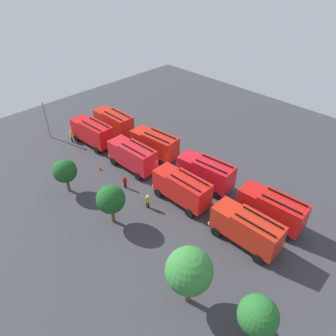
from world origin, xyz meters
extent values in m
plane|color=#38383D|center=(0.00, 0.00, 0.00)|extent=(63.95, 63.95, 0.00)
cube|color=red|center=(-11.01, -1.80, 2.10)|extent=(2.33, 2.61, 2.60)
cube|color=#8C9EAD|center=(-9.96, -1.74, 2.41)|extent=(0.19, 2.13, 1.46)
cube|color=red|center=(-14.51, -1.99, 2.25)|extent=(4.93, 2.75, 2.90)
cube|color=black|center=(-14.54, -1.30, 3.82)|extent=(4.32, 0.35, 0.12)
cube|color=black|center=(-14.47, -2.67, 3.82)|extent=(4.32, 0.35, 0.12)
cube|color=silver|center=(-9.81, -1.73, 0.95)|extent=(0.33, 2.38, 0.28)
cylinder|color=black|center=(-10.88, -0.59, 0.55)|extent=(1.12, 0.41, 1.10)
cylinder|color=black|center=(-10.75, -2.99, 0.55)|extent=(1.12, 0.41, 1.10)
cylinder|color=black|center=(-15.77, -0.85, 0.55)|extent=(1.12, 0.41, 1.10)
cylinder|color=black|center=(-15.64, -3.25, 0.55)|extent=(1.12, 0.41, 1.10)
cube|color=red|center=(-2.06, -1.74, 2.10)|extent=(2.43, 2.70, 2.60)
cube|color=#8C9EAD|center=(-1.02, -1.64, 2.41)|extent=(0.28, 2.12, 1.46)
cube|color=red|center=(-5.55, -2.08, 2.25)|extent=(5.02, 2.95, 2.90)
cube|color=black|center=(-5.61, -1.39, 3.82)|extent=(4.31, 0.53, 0.12)
cube|color=black|center=(-5.48, -2.76, 3.82)|extent=(4.31, 0.53, 0.12)
cube|color=silver|center=(-0.87, -1.63, 0.95)|extent=(0.43, 2.38, 0.28)
cylinder|color=black|center=(-1.98, -0.53, 0.55)|extent=(1.13, 0.45, 1.10)
cylinder|color=black|center=(-1.75, -2.92, 0.55)|extent=(1.13, 0.45, 1.10)
cylinder|color=black|center=(-6.86, -1.00, 0.55)|extent=(1.13, 0.45, 1.10)
cylinder|color=black|center=(-6.63, -3.39, 0.55)|extent=(1.13, 0.45, 1.10)
cube|color=red|center=(7.09, -1.79, 2.10)|extent=(2.41, 2.68, 2.60)
cube|color=#8C9EAD|center=(8.13, -1.69, 2.41)|extent=(0.27, 2.12, 1.46)
cube|color=red|center=(3.60, -2.09, 2.25)|extent=(5.00, 2.91, 2.90)
cube|color=black|center=(3.54, -1.41, 3.82)|extent=(4.31, 0.50, 0.12)
cube|color=black|center=(3.66, -2.78, 3.82)|extent=(4.31, 0.50, 0.12)
cube|color=silver|center=(8.28, -1.68, 0.95)|extent=(0.41, 2.38, 0.28)
cylinder|color=black|center=(7.18, -0.57, 0.55)|extent=(1.13, 0.44, 1.10)
cylinder|color=black|center=(7.39, -2.96, 0.55)|extent=(1.13, 0.44, 1.10)
cylinder|color=black|center=(2.30, -1.00, 0.55)|extent=(1.13, 0.44, 1.10)
cylinder|color=black|center=(2.51, -3.39, 0.55)|extent=(1.13, 0.44, 1.10)
cube|color=red|center=(16.20, -1.89, 2.10)|extent=(2.21, 2.51, 2.60)
cube|color=#8C9EAD|center=(17.25, -1.88, 2.41)|extent=(0.09, 2.13, 1.46)
cube|color=red|center=(12.70, -1.91, 2.25)|extent=(4.81, 2.53, 2.90)
cube|color=black|center=(12.69, -1.22, 3.82)|extent=(4.32, 0.14, 0.12)
cube|color=black|center=(12.70, -2.60, 3.82)|extent=(4.32, 0.14, 0.12)
cube|color=silver|center=(17.40, -1.88, 0.95)|extent=(0.21, 2.38, 0.28)
cylinder|color=black|center=(16.39, -0.69, 0.55)|extent=(1.10, 0.36, 1.10)
cylinder|color=black|center=(16.41, -3.09, 0.55)|extent=(1.10, 0.36, 1.10)
cylinder|color=black|center=(11.49, -0.72, 0.55)|extent=(1.10, 0.36, 1.10)
cylinder|color=black|center=(11.51, -3.12, 0.55)|extent=(1.10, 0.36, 1.10)
cube|color=red|center=(-10.73, 2.38, 2.10)|extent=(2.25, 2.55, 2.60)
cube|color=#8C9EAD|center=(-9.68, 2.40, 2.41)|extent=(0.12, 2.13, 1.46)
cube|color=red|center=(-14.23, 2.30, 2.25)|extent=(4.85, 2.60, 2.90)
cube|color=black|center=(-14.25, 2.99, 3.82)|extent=(4.32, 0.21, 0.12)
cube|color=black|center=(-14.22, 1.61, 3.82)|extent=(4.32, 0.21, 0.12)
cube|color=silver|center=(-9.53, 2.40, 0.95)|extent=(0.25, 2.38, 0.28)
cylinder|color=black|center=(-10.56, 3.58, 0.55)|extent=(1.11, 0.37, 1.10)
cylinder|color=black|center=(-10.51, 1.18, 0.55)|extent=(1.11, 0.37, 1.10)
cylinder|color=black|center=(-15.46, 3.48, 0.55)|extent=(1.11, 0.37, 1.10)
cylinder|color=black|center=(-15.41, 1.08, 0.55)|extent=(1.11, 0.37, 1.10)
cube|color=red|center=(-2.06, 2.32, 2.10)|extent=(2.24, 2.54, 2.60)
cube|color=#8C9EAD|center=(-1.01, 2.34, 2.41)|extent=(0.12, 2.13, 1.46)
cube|color=red|center=(-5.56, 2.26, 2.25)|extent=(4.84, 2.58, 2.90)
cube|color=black|center=(-5.57, 2.95, 3.82)|extent=(4.32, 0.19, 0.12)
cube|color=black|center=(-5.55, 1.58, 3.82)|extent=(4.32, 0.19, 0.12)
cube|color=silver|center=(-0.86, 2.34, 0.95)|extent=(0.24, 2.38, 0.28)
cylinder|color=black|center=(-1.88, 3.53, 0.55)|extent=(1.11, 0.37, 1.10)
cylinder|color=black|center=(-1.84, 1.13, 0.55)|extent=(1.11, 0.37, 1.10)
cylinder|color=black|center=(-6.78, 3.44, 0.55)|extent=(1.11, 0.37, 1.10)
cylinder|color=black|center=(-6.74, 1.04, 0.55)|extent=(1.11, 0.37, 1.10)
cube|color=red|center=(6.98, 2.11, 2.10)|extent=(2.29, 2.58, 2.60)
cube|color=#8C9EAD|center=(8.03, 2.14, 2.41)|extent=(0.15, 2.13, 1.46)
cube|color=red|center=(3.48, 1.98, 2.25)|extent=(4.89, 2.67, 2.90)
cube|color=black|center=(3.46, 2.67, 3.82)|extent=(4.32, 0.27, 0.12)
cube|color=black|center=(3.50, 1.29, 3.82)|extent=(4.32, 0.27, 0.12)
cube|color=silver|center=(8.18, 2.15, 0.95)|extent=(0.28, 2.38, 0.28)
cylinder|color=black|center=(7.14, 3.31, 0.55)|extent=(1.11, 0.39, 1.10)
cylinder|color=black|center=(7.22, 0.91, 0.55)|extent=(1.11, 0.39, 1.10)
cylinder|color=black|center=(2.24, 3.14, 0.55)|extent=(1.11, 0.39, 1.10)
cylinder|color=black|center=(2.32, 0.74, 0.55)|extent=(1.11, 0.39, 1.10)
cube|color=red|center=(15.87, 2.34, 2.10)|extent=(2.33, 2.61, 2.60)
cube|color=#8C9EAD|center=(16.91, 2.40, 2.41)|extent=(0.19, 2.13, 1.46)
cube|color=red|center=(12.37, 2.16, 2.25)|extent=(4.92, 2.75, 2.90)
cube|color=black|center=(12.33, 2.85, 3.82)|extent=(4.32, 0.35, 0.12)
cube|color=black|center=(12.41, 1.47, 3.82)|extent=(4.32, 0.35, 0.12)
cube|color=silver|center=(17.06, 2.40, 0.95)|extent=(0.32, 2.38, 0.28)
cylinder|color=black|center=(16.00, 3.55, 0.55)|extent=(1.12, 0.41, 1.10)
cylinder|color=black|center=(16.13, 1.15, 0.55)|extent=(1.12, 0.41, 1.10)
cylinder|color=black|center=(11.11, 3.30, 0.55)|extent=(1.12, 0.41, 1.10)
cylinder|color=black|center=(11.23, 0.90, 0.55)|extent=(1.12, 0.41, 1.10)
cylinder|color=black|center=(16.60, 4.06, 0.41)|extent=(0.16, 0.16, 0.82)
cylinder|color=black|center=(16.39, 4.11, 0.41)|extent=(0.16, 0.16, 0.82)
cube|color=gold|center=(16.50, 4.08, 1.17)|extent=(0.46, 0.32, 0.71)
sphere|color=#9E704C|center=(16.50, 4.08, 1.64)|extent=(0.23, 0.23, 0.23)
cylinder|color=gold|center=(16.50, 4.08, 1.73)|extent=(0.29, 0.29, 0.07)
cylinder|color=black|center=(-2.51, 5.63, 0.40)|extent=(0.16, 0.16, 0.81)
cylinder|color=black|center=(-2.37, 5.78, 0.40)|extent=(0.16, 0.16, 0.81)
cube|color=gold|center=(-2.44, 5.70, 1.16)|extent=(0.46, 0.47, 0.70)
sphere|color=beige|center=(-2.44, 5.70, 1.63)|extent=(0.23, 0.23, 0.23)
cylinder|color=gold|center=(-2.44, 5.70, 1.72)|extent=(0.29, 0.29, 0.07)
cylinder|color=black|center=(2.29, 5.30, 0.37)|extent=(0.16, 0.16, 0.75)
cylinder|color=black|center=(2.09, 5.23, 0.37)|extent=(0.16, 0.16, 0.75)
cube|color=#B7140F|center=(2.19, 5.27, 1.08)|extent=(0.48, 0.37, 0.65)
sphere|color=brown|center=(2.19, 5.27, 1.51)|extent=(0.21, 0.21, 0.21)
cylinder|color=#B7140F|center=(2.19, 5.27, 1.59)|extent=(0.26, 0.26, 0.06)
cylinder|color=brown|center=(-19.00, 9.88, 0.95)|extent=(0.38, 0.38, 1.89)
sphere|color=#236628|center=(-19.00, 9.88, 3.18)|extent=(3.02, 3.02, 3.02)
cylinder|color=brown|center=(-13.37, 11.04, 1.20)|extent=(0.48, 0.48, 2.40)
sphere|color=#337A33|center=(-13.37, 11.04, 4.04)|extent=(3.84, 3.84, 3.84)
cylinder|color=brown|center=(-1.45, 9.83, 0.95)|extent=(0.38, 0.38, 1.91)
sphere|color=#19511E|center=(-1.45, 9.83, 3.21)|extent=(3.05, 3.05, 3.05)
cylinder|color=brown|center=(6.61, 10.49, 0.88)|extent=(0.35, 0.35, 1.77)
sphere|color=#19511E|center=(6.61, 10.49, 2.97)|extent=(2.83, 2.83, 2.83)
cone|color=#F2600C|center=(7.64, 5.36, 0.31)|extent=(0.44, 0.44, 0.62)
cone|color=#F2600C|center=(5.87, -4.61, 0.28)|extent=(0.39, 0.39, 0.56)
cylinder|color=slate|center=(20.10, 5.74, 2.84)|extent=(0.16, 0.16, 5.68)
sphere|color=#F2EFCC|center=(20.10, 5.74, 5.86)|extent=(0.36, 0.36, 0.36)
camera|label=1|loc=(-23.02, 23.01, 25.04)|focal=33.91mm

